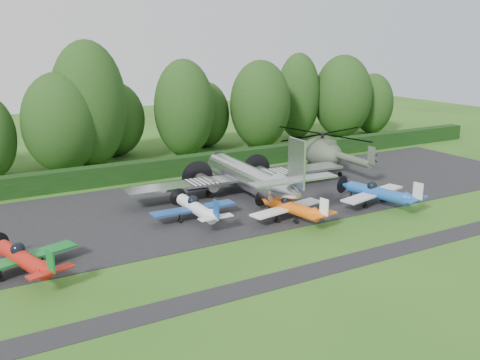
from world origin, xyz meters
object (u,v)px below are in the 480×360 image
light_plane_orange (291,207)px  light_plane_blue (378,193)px  light_plane_white (196,208)px  light_plane_red (23,259)px  transport_plane (248,177)px  helicopter (322,150)px  sign_board (378,140)px

light_plane_orange → light_plane_blue: (8.87, -0.58, 0.09)m
light_plane_white → light_plane_orange: (6.80, -3.59, -0.03)m
light_plane_red → light_plane_white: bearing=33.6°
light_plane_red → transport_plane: bearing=37.8°
helicopter → light_plane_orange: bearing=-138.7°
transport_plane → helicopter: bearing=20.0°
light_plane_red → light_plane_orange: size_ratio=1.04×
light_plane_white → light_plane_blue: light_plane_blue is taller
light_plane_orange → light_plane_red: bearing=-168.1°
light_plane_orange → helicopter: helicopter is taller
transport_plane → light_plane_blue: 11.76m
transport_plane → light_plane_white: size_ratio=2.94×
light_plane_white → sign_board: size_ratio=2.18×
helicopter → sign_board: (13.44, 5.31, -0.94)m
transport_plane → light_plane_white: (-7.01, -3.74, -0.84)m
light_plane_white → helicopter: bearing=24.7°
light_plane_red → helicopter: 35.74m
light_plane_red → light_plane_blue: light_plane_blue is taller
sign_board → light_plane_blue: bearing=-126.1°
transport_plane → light_plane_orange: bearing=-93.8°
light_plane_orange → transport_plane: bearing=99.2°
light_plane_white → helicopter: size_ratio=0.50×
transport_plane → helicopter: 13.64m
transport_plane → sign_board: bearing=19.7°
light_plane_white → sign_board: 36.00m
light_plane_orange → light_plane_blue: size_ratio=0.92×
light_plane_white → light_plane_blue: size_ratio=0.94×
sign_board → helicopter: bearing=-151.0°
transport_plane → light_plane_orange: size_ratio=3.00×
light_plane_orange → helicopter: (12.85, 12.46, 1.13)m
light_plane_red → sign_board: size_ratio=2.22×
light_plane_orange → light_plane_blue: bearing=7.0°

